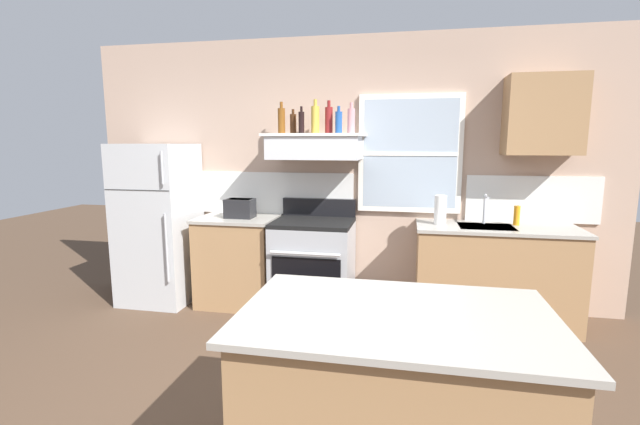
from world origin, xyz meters
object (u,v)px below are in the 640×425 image
(stove_range, at_px, (313,265))
(dish_soap_bottle, at_px, (517,215))
(bottle_rose_pink, at_px, (351,120))
(bottle_balsamic_dark, at_px, (301,122))
(refrigerator, at_px, (159,224))
(bottle_brown_stout, at_px, (293,123))
(bottle_amber_wine, at_px, (282,120))
(bottle_red_label_wine, at_px, (329,120))
(toaster, at_px, (240,208))
(bottle_blue_liqueur, at_px, (339,122))
(paper_towel_roll, at_px, (440,210))
(kitchen_island, at_px, (394,405))
(bottle_champagne_gold_foil, at_px, (315,119))

(stove_range, xyz_separation_m, dish_soap_bottle, (1.88, 0.14, 0.54))
(bottle_rose_pink, height_order, dish_soap_bottle, bottle_rose_pink)
(bottle_balsamic_dark, bearing_deg, refrigerator, -177.05)
(bottle_balsamic_dark, bearing_deg, bottle_brown_stout, 140.02)
(bottle_amber_wine, height_order, bottle_brown_stout, bottle_amber_wine)
(bottle_rose_pink, bearing_deg, bottle_red_label_wine, 158.05)
(dish_soap_bottle, bearing_deg, toaster, -177.44)
(bottle_balsamic_dark, height_order, bottle_blue_liqueur, bottle_balsamic_dark)
(toaster, xyz_separation_m, paper_towel_roll, (1.95, 0.02, 0.04))
(bottle_brown_stout, distance_m, dish_soap_bottle, 2.27)
(refrigerator, xyz_separation_m, bottle_rose_pink, (2.00, 0.07, 1.04))
(bottle_balsamic_dark, bearing_deg, stove_range, -23.85)
(bottle_brown_stout, height_order, dish_soap_bottle, bottle_brown_stout)
(toaster, bearing_deg, bottle_red_label_wine, 7.65)
(bottle_balsamic_dark, xyz_separation_m, bottle_red_label_wine, (0.25, 0.08, 0.02))
(bottle_balsamic_dark, distance_m, bottle_rose_pink, 0.48)
(bottle_brown_stout, relative_size, bottle_red_label_wine, 0.76)
(bottle_amber_wine, bearing_deg, paper_towel_roll, -3.99)
(bottle_amber_wine, relative_size, bottle_red_label_wine, 0.99)
(stove_range, bearing_deg, refrigerator, -179.21)
(bottle_balsamic_dark, bearing_deg, bottle_amber_wine, 158.26)
(stove_range, distance_m, bottle_balsamic_dark, 1.39)
(bottle_red_label_wine, relative_size, kitchen_island, 0.22)
(stove_range, relative_size, bottle_red_label_wine, 3.48)
(bottle_brown_stout, height_order, bottle_rose_pink, bottle_rose_pink)
(refrigerator, relative_size, stove_range, 1.51)
(bottle_red_label_wine, bearing_deg, bottle_amber_wine, 179.21)
(bottle_brown_stout, height_order, bottle_balsamic_dark, bottle_balsamic_dark)
(bottle_amber_wine, bearing_deg, bottle_brown_stout, -0.45)
(bottle_brown_stout, bearing_deg, bottle_blue_liqueur, -9.33)
(bottle_champagne_gold_foil, height_order, bottle_red_label_wine, bottle_champagne_gold_foil)
(bottle_amber_wine, distance_m, bottle_red_label_wine, 0.48)
(bottle_red_label_wine, xyz_separation_m, paper_towel_roll, (1.07, -0.10, -0.83))
(bottle_amber_wine, bearing_deg, bottle_rose_pink, -7.98)
(refrigerator, xyz_separation_m, bottle_blue_liqueur, (1.88, 0.09, 1.03))
(stove_range, relative_size, bottle_brown_stout, 4.60)
(refrigerator, height_order, bottle_brown_stout, bottle_brown_stout)
(bottle_blue_liqueur, relative_size, paper_towel_roll, 0.94)
(toaster, distance_m, bottle_amber_wine, 0.97)
(bottle_balsamic_dark, distance_m, kitchen_island, 2.83)
(bottle_red_label_wine, relative_size, bottle_blue_liqueur, 1.24)
(dish_soap_bottle, bearing_deg, bottle_champagne_gold_foil, -179.95)
(bottle_red_label_wine, relative_size, paper_towel_roll, 1.16)
(bottle_blue_liqueur, bearing_deg, paper_towel_roll, -1.81)
(bottle_red_label_wine, height_order, dish_soap_bottle, bottle_red_label_wine)
(bottle_balsamic_dark, xyz_separation_m, paper_towel_roll, (1.32, -0.02, -0.81))
(toaster, xyz_separation_m, bottle_champagne_gold_foil, (0.75, 0.12, 0.87))
(toaster, xyz_separation_m, bottle_rose_pink, (1.11, 0.03, 0.86))
(kitchen_island, bearing_deg, bottle_brown_stout, 114.92)
(bottle_amber_wine, relative_size, bottle_blue_liqueur, 1.22)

